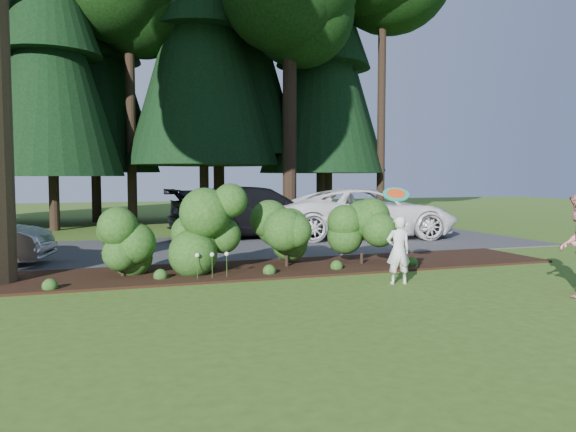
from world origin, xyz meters
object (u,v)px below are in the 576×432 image
at_px(car_dark_suv, 257,212).
at_px(child, 398,250).
at_px(frisbee, 396,194).
at_px(car_white_suv, 367,213).

xyz_separation_m(car_dark_suv, child, (0.31, -8.97, -0.23)).
height_order(car_dark_suv, frisbee, frisbee).
bearing_deg(car_white_suv, frisbee, 167.79).
height_order(car_white_suv, car_dark_suv, car_dark_suv).
xyz_separation_m(child, frisbee, (0.06, 0.22, 1.09)).
xyz_separation_m(car_dark_suv, frisbee, (0.37, -8.75, 0.85)).
relative_size(car_dark_suv, child, 4.50).
xyz_separation_m(car_white_suv, frisbee, (-3.09, -7.29, 0.88)).
bearing_deg(child, car_dark_suv, -77.74).
bearing_deg(frisbee, car_dark_suv, 92.42).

